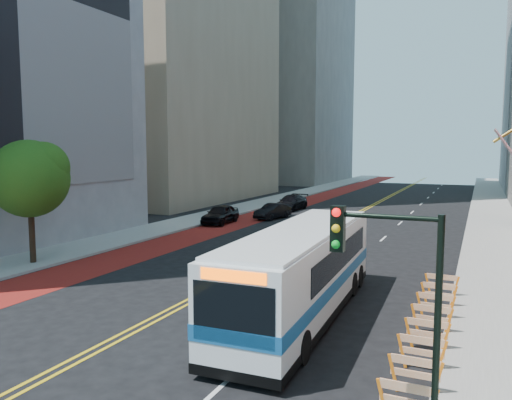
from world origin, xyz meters
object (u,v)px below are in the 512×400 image
Objects in this scene: street_tree at (31,176)px; car_c at (291,203)px; traffic_signal at (392,283)px; transit_bus at (303,270)px; car_b at (273,211)px; car_a at (220,214)px.

car_c is at bearing 81.47° from street_tree.
car_c is (-16.34, 38.36, -2.96)m from traffic_signal.
transit_bus is 3.00× the size of car_b.
transit_bus is 32.91m from car_c.
street_tree is at bearing -100.97° from car_a.
transit_bus is (16.18, -1.88, -3.13)m from street_tree.
car_a is 5.38m from car_b.
car_a is at bearing 124.42° from traffic_signal.
car_b is (5.09, 21.98, -4.22)m from street_tree.
traffic_signal is 35.30m from car_b.
traffic_signal is 9.09m from transit_bus.
street_tree is 1.42× the size of car_a.
street_tree is 1.32× the size of traffic_signal.
car_c is (-11.86, 30.69, -1.02)m from transit_bus.
car_b is (2.96, 4.49, -0.12)m from car_a.
car_a is 1.13× the size of car_b.
car_a is 11.52m from car_c.
traffic_signal is 1.08× the size of car_a.
street_tree is 16.58m from transit_bus.
street_tree reaches higher than car_a.
car_a reaches higher than car_c.
car_a is (2.13, 17.49, -4.11)m from street_tree.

